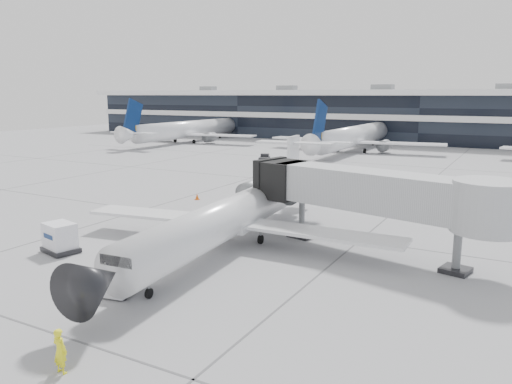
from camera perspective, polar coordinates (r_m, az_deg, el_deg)
The scene contains 11 objects.
ground at distance 40.17m, azimuth -2.03°, elevation -3.62°, with size 220.00×220.00×0.00m, color #97979A.
terminal at distance 117.17m, azimuth 19.15°, elevation 7.95°, with size 170.00×22.00×10.00m, color black.
bg_jet_left at distance 110.12m, azimuth -7.54°, elevation 5.68°, with size 32.00×40.00×9.60m, color white, non-canonical shape.
bg_jet_center at distance 93.22m, azimuth 11.20°, elevation 4.60°, with size 32.00×40.00×9.60m, color white, non-canonical shape.
regional_jet at distance 33.91m, azimuth -2.42°, elevation -2.45°, with size 23.04×28.78×6.64m.
jet_bridge at distance 32.41m, azimuth 14.38°, elevation -0.14°, with size 17.34×6.81×5.60m.
ramp_worker at distance 20.66m, azimuth -21.49°, elevation -16.53°, with size 0.64×0.42×1.77m, color #FFFA1A.
baggage_tug at distance 27.33m, azimuth -14.85°, elevation -9.75°, with size 1.71×2.46×1.44m.
cargo_uld at distance 35.17m, azimuth -21.50°, elevation -4.92°, with size 2.70×2.25×1.93m.
traffic_cone at distance 49.44m, azimuth -6.75°, elevation -0.53°, with size 0.51×0.51×0.64m.
far_tug at distance 74.29m, azimuth 0.97°, elevation 3.73°, with size 2.07×2.68×1.50m.
Camera 1 is at (19.94, -33.34, 10.20)m, focal length 35.00 mm.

